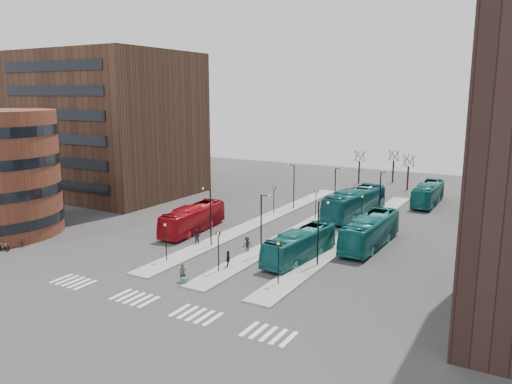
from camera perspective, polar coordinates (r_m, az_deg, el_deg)
The scene contains 21 objects.
ground at distance 38.00m, azimuth -16.85°, elevation -13.88°, with size 160.00×160.00×0.00m, color #313134.
island_left at distance 62.89m, azimuth 0.67°, elevation -3.28°, with size 2.50×45.00×0.15m, color gray.
island_mid at distance 60.30m, azimuth 5.67°, elevation -3.97°, with size 2.50×45.00×0.15m, color gray.
island_right at distance 58.21m, azimuth 11.08°, elevation -4.68°, with size 2.50×45.00×0.15m, color gray.
suitcase at distance 43.01m, azimuth -8.21°, elevation -10.06°, with size 0.46×0.37×0.57m, color navy.
red_bus at distance 58.38m, azimuth -7.21°, elevation -3.04°, with size 2.56×10.94×3.05m, color #A40C16.
teal_bus_a at distance 48.48m, azimuth 5.04°, elevation -6.05°, with size 2.45×10.48×2.92m, color #156569.
teal_bus_b at distance 65.86m, azimuth 11.20°, elevation -1.25°, with size 3.09×13.22×3.68m, color #145B64.
teal_bus_c at distance 53.69m, azimuth 12.92°, elevation -4.38°, with size 2.76×11.81×3.29m, color #156C6A.
teal_bus_d at distance 76.14m, azimuth 19.07°, elevation -0.18°, with size 2.65×11.33×3.16m, color #166F6F.
traveller at distance 43.53m, azimuth -8.38°, elevation -9.11°, with size 0.57×0.37×1.56m, color #46402A.
commuter_a at distance 53.51m, azimuth -6.79°, elevation -5.12°, with size 0.81×0.63×1.67m, color black.
commuter_b at distance 46.21m, azimuth -3.21°, elevation -7.72°, with size 0.97×0.40×1.66m, color black.
commuter_c at distance 50.69m, azimuth -1.02°, elevation -6.00°, with size 1.04×0.60×1.61m, color black.
bicycle_mid at distance 57.22m, azimuth -26.96°, elevation -5.56°, with size 0.47×1.67×1.01m, color gray.
bicycle_far at distance 58.28m, azimuth -25.33°, elevation -5.19°, with size 0.57×1.65×0.86m, color gray.
crosswalk_stripes at distance 39.48m, azimuth -10.75°, elevation -12.59°, with size 22.35×2.40×0.01m.
office_block at distance 82.74m, azimuth -16.52°, elevation 7.42°, with size 25.00×20.12×22.00m.
sign_poles at distance 53.77m, azimuth 2.26°, elevation -3.23°, with size 12.45×22.12×3.65m.
lamp_posts at distance 57.44m, azimuth 5.49°, elevation -1.13°, with size 14.04×20.24×6.12m.
bare_trees at distance 89.85m, azimuth 14.67°, elevation 2.47°, with size 10.97×8.14×5.90m.
Camera 1 is at (25.59, -23.21, 15.81)m, focal length 35.00 mm.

